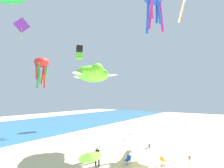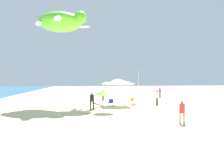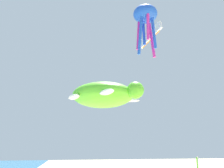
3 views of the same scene
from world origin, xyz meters
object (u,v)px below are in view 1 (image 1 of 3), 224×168
person_near_umbrella (97,155)px  kite_box_black (79,52)px  canopy_tent (138,136)px  kite_parafoil_white (182,9)px  cooler_box (156,167)px  kite_octopus_red (42,64)px  folding_chair_near_cooler (163,160)px  kite_diamond_purple (22,26)px  banner_flag (185,134)px  person_beachcomber (190,165)px  folding_chair_left_of_tent (128,159)px  person_kite_handler (149,140)px  beach_umbrella (90,155)px  kite_turtle_lime (92,74)px

person_near_umbrella → kite_box_black: bearing=120.4°
canopy_tent → kite_parafoil_white: 21.98m
cooler_box → kite_parafoil_white: size_ratio=0.14×
person_near_umbrella → kite_octopus_red: bearing=145.0°
folding_chair_near_cooler → kite_box_black: 28.51m
cooler_box → kite_diamond_purple: size_ratio=0.15×
banner_flag → kite_octopus_red: 24.88m
canopy_tent → person_near_umbrella: (-2.66, 2.91, -1.67)m
folding_chair_near_cooler → person_near_umbrella: person_near_umbrella is taller
kite_octopus_red → canopy_tent: bearing=105.1°
person_beachcomber → folding_chair_left_of_tent: bearing=134.2°
canopy_tent → person_kite_handler: bearing=12.8°
folding_chair_near_cooler → canopy_tent: bearing=50.6°
folding_chair_near_cooler → person_kite_handler: (4.43, 3.23, 0.47)m
beach_umbrella → folding_chair_near_cooler: beach_umbrella is taller
canopy_tent → cooler_box: 3.02m
person_near_umbrella → kite_parafoil_white: (15.10, -4.77, 19.69)m
kite_turtle_lime → kite_parafoil_white: size_ratio=1.44×
person_beachcomber → person_kite_handler: size_ratio=1.11×
folding_chair_near_cooler → person_beachcomber: person_beachcomber is taller
folding_chair_near_cooler → kite_turtle_lime: (-0.91, 8.23, 8.75)m
folding_chair_left_of_tent → banner_flag: (4.82, -4.20, 2.06)m
banner_flag → person_beachcomber: (-4.39, -1.17, -1.49)m
canopy_tent → kite_parafoil_white: size_ratio=0.67×
folding_chair_near_cooler → cooler_box: folding_chair_near_cooler is taller
canopy_tent → person_near_umbrella: 4.28m
beach_umbrella → folding_chair_left_of_tent: bearing=-11.4°
kite_turtle_lime → folding_chair_near_cooler: bearing=42.5°
cooler_box → banner_flag: (4.34, -1.61, 2.33)m
banner_flag → person_kite_handler: 5.07m
folding_chair_near_cooler → person_kite_handler: person_kite_handler is taller
kite_turtle_lime → kite_diamond_purple: size_ratio=1.50×
person_beachcomber → kite_box_black: (10.64, 24.16, 15.54)m
kite_diamond_purple → canopy_tent: bearing=-74.2°
kite_diamond_purple → kite_parafoil_white: kite_diamond_purple is taller
kite_diamond_purple → person_beachcomber: bearing=-74.4°
cooler_box → kite_turtle_lime: (0.37, 8.01, 9.03)m
person_beachcomber → person_kite_handler: bearing=84.9°
kite_octopus_red → cooler_box: bearing=105.0°
canopy_tent → kite_diamond_purple: bearing=89.1°
person_kite_handler → beach_umbrella: bearing=139.8°
kite_turtle_lime → person_beachcomber: bearing=34.0°
beach_umbrella → folding_chair_left_of_tent: (4.31, -0.87, -1.39)m
canopy_tent → person_beachcomber: canopy_tent is taller
person_kite_handler → kite_turtle_lime: 11.05m
person_kite_handler → person_beachcomber: bearing=-172.6°
cooler_box → kite_diamond_purple: kite_diamond_purple is taller
canopy_tent → person_beachcomber: (-0.21, -4.52, -1.62)m
beach_umbrella → person_near_umbrella: (2.29, 1.20, -0.86)m
cooler_box → kite_diamond_purple: 33.97m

